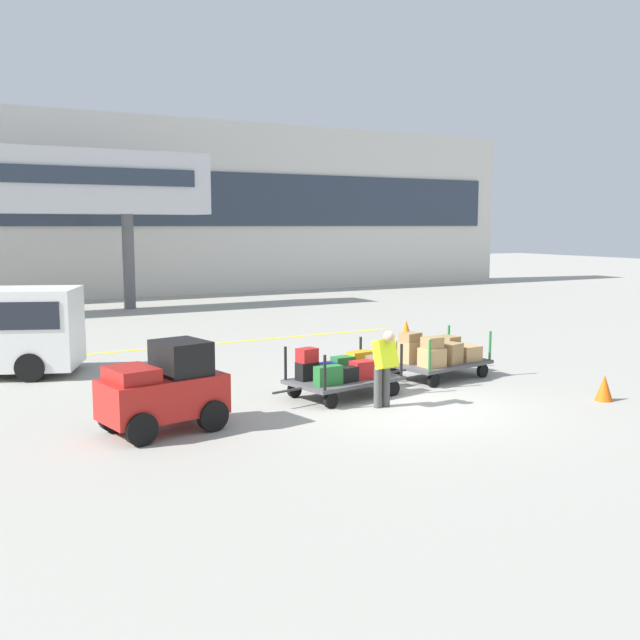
# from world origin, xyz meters

# --- Properties ---
(ground_plane) EXTENTS (120.00, 120.00, 0.00)m
(ground_plane) POSITION_xyz_m (0.00, 0.00, 0.00)
(ground_plane) COLOR #9E9B91
(apron_lead_line) EXTENTS (18.70, 0.68, 0.01)m
(apron_lead_line) POSITION_xyz_m (-3.58, 9.22, 0.00)
(apron_lead_line) COLOR yellow
(apron_lead_line) RESTS_ON ground_plane
(terminal_building) EXTENTS (47.90, 2.51, 9.00)m
(terminal_building) POSITION_xyz_m (0.00, 25.98, 4.51)
(terminal_building) COLOR beige
(terminal_building) RESTS_ON ground_plane
(baggage_tug) EXTENTS (2.27, 1.56, 1.58)m
(baggage_tug) POSITION_xyz_m (-4.78, 0.60, 0.75)
(baggage_tug) COLOR red
(baggage_tug) RESTS_ON ground_plane
(baggage_cart_lead) EXTENTS (3.08, 1.80, 1.10)m
(baggage_cart_lead) POSITION_xyz_m (-0.68, 1.39, 0.51)
(baggage_cart_lead) COLOR #4C4C4F
(baggage_cart_lead) RESTS_ON ground_plane
(baggage_cart_middle) EXTENTS (3.08, 1.80, 1.10)m
(baggage_cart_middle) POSITION_xyz_m (2.20, 1.93, 0.56)
(baggage_cart_middle) COLOR #4C4C4F
(baggage_cart_middle) RESTS_ON ground_plane
(baggage_handler) EXTENTS (0.41, 0.45, 1.56)m
(baggage_handler) POSITION_xyz_m (-0.47, 0.17, 0.87)
(baggage_handler) COLOR #4C4C4C
(baggage_handler) RESTS_ON ground_plane
(safety_cone_near) EXTENTS (0.36, 0.36, 0.55)m
(safety_cone_near) POSITION_xyz_m (5.35, 7.70, 0.28)
(safety_cone_near) COLOR orange
(safety_cone_near) RESTS_ON ground_plane
(safety_cone_far) EXTENTS (0.36, 0.36, 0.55)m
(safety_cone_far) POSITION_xyz_m (3.84, -1.52, 0.28)
(safety_cone_far) COLOR #EA590F
(safety_cone_far) RESTS_ON ground_plane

